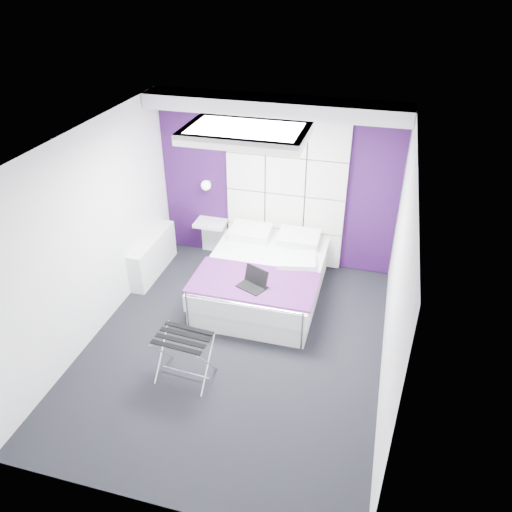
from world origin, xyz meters
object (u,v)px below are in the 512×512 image
(nightstand, at_px, (211,223))
(radiator, at_px, (153,255))
(bed, at_px, (263,278))
(luggage_rack, at_px, (185,357))
(wall_lamp, at_px, (207,184))
(laptop, at_px, (253,282))

(nightstand, bearing_deg, radiator, -133.60)
(bed, distance_m, luggage_rack, 1.85)
(wall_lamp, relative_size, laptop, 0.43)
(nightstand, bearing_deg, laptop, -53.13)
(wall_lamp, bearing_deg, radiator, -130.10)
(wall_lamp, distance_m, nightstand, 0.64)
(wall_lamp, distance_m, bed, 1.72)
(radiator, bearing_deg, nightstand, 46.40)
(wall_lamp, height_order, bed, wall_lamp)
(luggage_rack, relative_size, laptop, 1.72)
(bed, bearing_deg, laptop, -89.22)
(bed, xyz_separation_m, laptop, (0.01, -0.58, 0.32))
(radiator, distance_m, bed, 1.77)
(wall_lamp, height_order, laptop, wall_lamp)
(wall_lamp, bearing_deg, laptop, -52.75)
(radiator, xyz_separation_m, bed, (1.77, -0.15, -0.00))
(wall_lamp, height_order, luggage_rack, wall_lamp)
(bed, xyz_separation_m, nightstand, (-1.08, 0.87, 0.29))
(nightstand, bearing_deg, wall_lamp, 138.71)
(wall_lamp, height_order, radiator, wall_lamp)
(bed, relative_size, nightstand, 4.14)
(bed, height_order, laptop, laptop)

